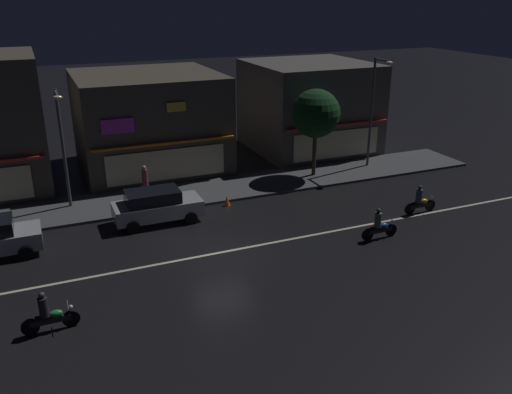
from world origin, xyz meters
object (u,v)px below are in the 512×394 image
at_px(motorcycle_trailing_far, 379,226).
at_px(streetlamp_east, 374,104).
at_px(motorcycle_following, 48,315).
at_px(pedestrian_on_sidewalk, 145,182).
at_px(streetlamp_mid, 62,139).
at_px(parked_car_near_kerb, 156,206).
at_px(motorcycle_opposite_lane, 420,201).
at_px(traffic_cone, 227,201).

bearing_deg(motorcycle_trailing_far, streetlamp_east, -121.13).
relative_size(motorcycle_following, motorcycle_trailing_far, 1.00).
xyz_separation_m(pedestrian_on_sidewalk, motorcycle_trailing_far, (8.84, -9.26, -0.34)).
xyz_separation_m(streetlamp_mid, parked_car_near_kerb, (3.80, -3.33, -2.96)).
bearing_deg(motorcycle_opposite_lane, motorcycle_following, -175.80).
height_order(streetlamp_east, pedestrian_on_sidewalk, streetlamp_east).
xyz_separation_m(streetlamp_mid, pedestrian_on_sidewalk, (3.97, 0.02, -2.86)).
distance_m(motorcycle_following, motorcycle_trailing_far, 14.57).
height_order(pedestrian_on_sidewalk, parked_car_near_kerb, pedestrian_on_sidewalk).
height_order(pedestrian_on_sidewalk, motorcycle_following, pedestrian_on_sidewalk).
relative_size(pedestrian_on_sidewalk, parked_car_near_kerb, 0.42).
bearing_deg(motorcycle_following, motorcycle_trailing_far, -168.93).
height_order(streetlamp_east, motorcycle_opposite_lane, streetlamp_east).
relative_size(streetlamp_mid, parked_car_near_kerb, 1.43).
xyz_separation_m(parked_car_near_kerb, traffic_cone, (3.94, 0.67, -0.59)).
bearing_deg(motorcycle_opposite_lane, streetlamp_east, 68.80).
distance_m(streetlamp_mid, motorcycle_opposite_lane, 18.45).
bearing_deg(parked_car_near_kerb, streetlamp_east, 12.17).
bearing_deg(motorcycle_following, parked_car_near_kerb, -121.30).
relative_size(parked_car_near_kerb, motorcycle_following, 2.26).
bearing_deg(motorcycle_following, streetlamp_east, -147.48).
xyz_separation_m(parked_car_near_kerb, motorcycle_following, (-5.47, -7.62, -0.24)).
bearing_deg(streetlamp_east, streetlamp_mid, 179.50).
bearing_deg(traffic_cone, motorcycle_opposite_lane, -28.74).
distance_m(motorcycle_following, traffic_cone, 12.54).
relative_size(motorcycle_opposite_lane, motorcycle_trailing_far, 1.00).
bearing_deg(streetlamp_east, motorcycle_opposite_lane, -104.66).
bearing_deg(streetlamp_mid, motorcycle_following, -98.64).
bearing_deg(pedestrian_on_sidewalk, parked_car_near_kerb, 91.80).
height_order(motorcycle_following, motorcycle_trailing_far, same).
height_order(streetlamp_mid, motorcycle_following, streetlamp_mid).
bearing_deg(pedestrian_on_sidewalk, motorcycle_trailing_far, 138.29).
xyz_separation_m(motorcycle_opposite_lane, traffic_cone, (-8.82, 4.83, -0.36)).
bearing_deg(motorcycle_trailing_far, pedestrian_on_sidewalk, -45.48).
bearing_deg(motorcycle_trailing_far, traffic_cone, -51.59).
distance_m(pedestrian_on_sidewalk, traffic_cone, 4.68).
bearing_deg(motorcycle_trailing_far, motorcycle_opposite_lane, -154.12).
height_order(streetlamp_east, motorcycle_following, streetlamp_east).
height_order(streetlamp_mid, pedestrian_on_sidewalk, streetlamp_mid).
distance_m(parked_car_near_kerb, traffic_cone, 4.04).
bearing_deg(motorcycle_following, pedestrian_on_sidewalk, -112.83).
bearing_deg(streetlamp_east, motorcycle_following, -151.84).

